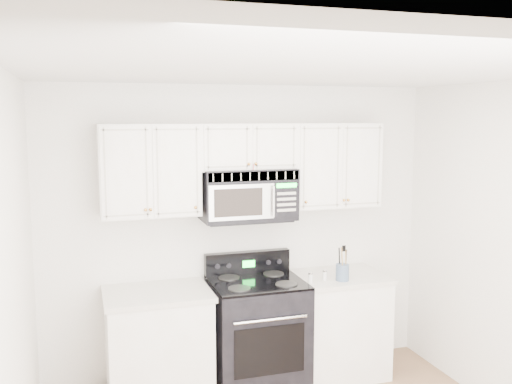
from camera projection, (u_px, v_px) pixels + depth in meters
name	position (u px, v px, depth m)	size (l,w,h in m)	color
room	(320.00, 288.00, 3.45)	(3.51, 3.51, 2.61)	#856445
base_cabinet_left	(158.00, 349.00, 4.69)	(0.86, 0.65, 0.92)	white
base_cabinet_right	(335.00, 328.00, 5.17)	(0.86, 0.65, 0.92)	white
range	(257.00, 332.00, 4.92)	(0.78, 0.71, 1.13)	black
upper_cabinets	(246.00, 163.00, 4.87)	(2.44, 0.37, 0.75)	white
microwave	(248.00, 194.00, 4.87)	(0.79, 0.45, 0.44)	black
utensil_crock	(342.00, 272.00, 4.92)	(0.11, 0.11, 0.31)	#47627A
shaker_salt	(311.00, 278.00, 4.84)	(0.04, 0.04, 0.09)	silver
shaker_pepper	(325.00, 275.00, 4.93)	(0.04, 0.04, 0.09)	silver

